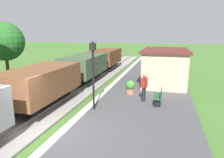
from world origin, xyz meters
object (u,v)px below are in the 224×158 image
Objects in this scene: bench_near_hut at (159,96)px; tree_trackside_far at (5,42)px; station_hut at (165,66)px; potted_planter at (130,87)px; freight_train at (67,74)px; lamp_post_near at (93,63)px; person_waiting at (144,86)px.

tree_trackside_far is (-13.22, 3.23, 2.84)m from bench_near_hut.
potted_planter is at bearing -119.71° from station_hut.
potted_planter is (-1.97, 1.57, 0.00)m from bench_near_hut.
freight_train is at bearing -14.17° from tree_trackside_far.
freight_train is 7.79m from station_hut.
freight_train is at bearing -150.87° from station_hut.
station_hut is 8.13m from lamp_post_near.
lamp_post_near is at bearing -116.32° from station_hut.
person_waiting reaches higher than potted_planter.
lamp_post_near is 11.11m from tree_trackside_far.
lamp_post_near reaches higher than person_waiting.
bench_near_hut is 13.90m from tree_trackside_far.
bench_near_hut is at bearing -13.32° from freight_train.
potted_planter is at bearing 0.06° from freight_train.
station_hut reaches higher than freight_train.
person_waiting is at bearing -13.23° from freight_train.
lamp_post_near is at bearing -27.36° from tree_trackside_far.
person_waiting is (-1.11, -5.13, -0.47)m from station_hut.
freight_train reaches higher than bench_near_hut.
station_hut is 3.39× the size of person_waiting.
station_hut is at bearing 60.29° from potted_planter.
freight_train is 7.16m from tree_trackside_far.
potted_planter reaches higher than bench_near_hut.
person_waiting is 0.46× the size of lamp_post_near.
freight_train is 4.69m from potted_planter.
tree_trackside_far is at bearing 166.26° from bench_near_hut.
freight_train is at bearing 14.71° from person_waiting.
person_waiting reaches higher than bench_near_hut.
station_hut reaches higher than person_waiting.
tree_trackside_far is (-9.84, 5.09, 0.76)m from lamp_post_near.
lamp_post_near is at bearing 68.23° from person_waiting.
lamp_post_near is (-2.46, -2.09, 1.62)m from person_waiting.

